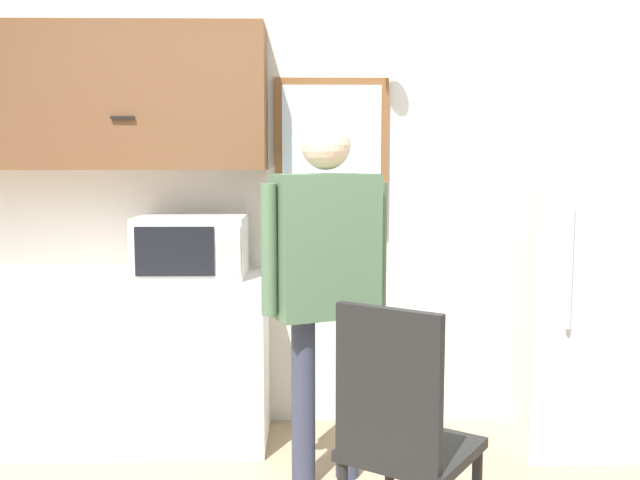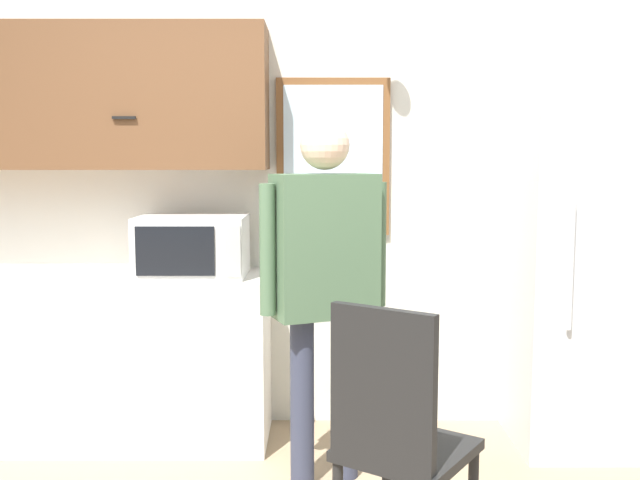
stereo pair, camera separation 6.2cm
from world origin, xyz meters
name	(u,v)px [view 1 (the left image)]	position (x,y,z in m)	size (l,w,h in m)	color
back_wall	(269,187)	(0.00, 1.99, 1.35)	(6.00, 0.06, 2.70)	silver
counter	(60,359)	(-1.10, 1.68, 0.45)	(2.20, 0.56, 0.90)	silver
upper_cabinets	(57,97)	(-1.10, 1.80, 1.83)	(2.20, 0.34, 0.75)	brown
microwave	(192,246)	(-0.39, 1.66, 1.05)	(0.56, 0.42, 0.31)	white
person	(326,264)	(0.30, 1.18, 1.03)	(0.58, 0.38, 1.68)	#33384C
refrigerator	(583,283)	(1.66, 1.63, 0.86)	(0.71, 0.66, 1.72)	silver
chair	(401,429)	(0.55, 0.44, 0.54)	(0.60, 0.60, 1.00)	black
window	(331,157)	(0.35, 1.94, 1.52)	(0.63, 0.05, 0.86)	brown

